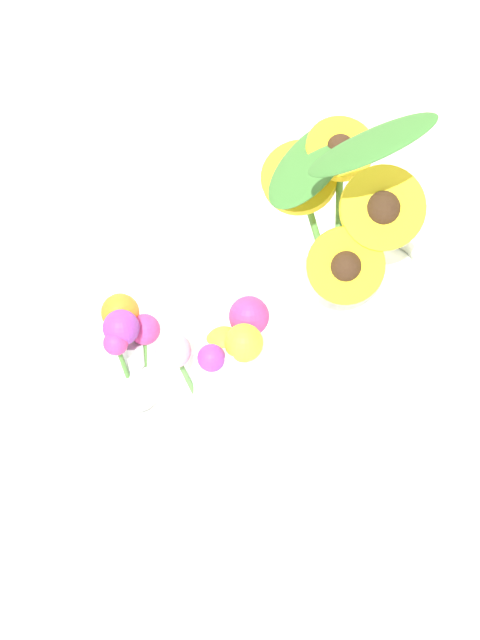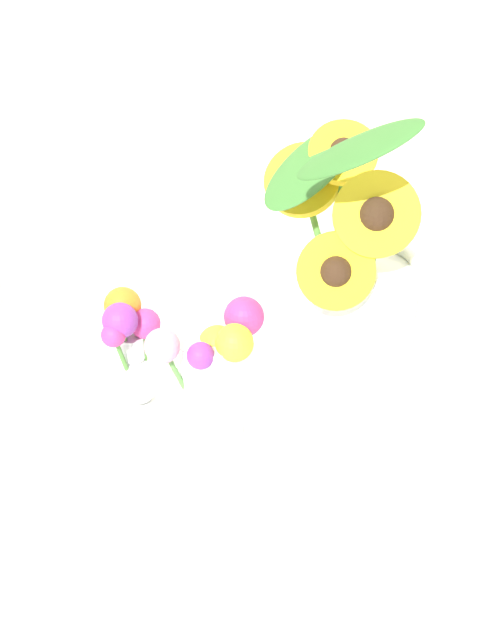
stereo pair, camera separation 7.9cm
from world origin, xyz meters
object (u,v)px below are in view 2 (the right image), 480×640
serving_tray (240,406)px  vase_small_center (213,372)px  mason_jar_sunflowers (355,316)px  vase_bulb_right (130,347)px

serving_tray → vase_small_center: size_ratio=2.99×
mason_jar_sunflowers → vase_bulb_right: (-0.23, 0.02, -0.06)m
mason_jar_sunflowers → vase_bulb_right: 0.24m
mason_jar_sunflowers → serving_tray: bearing=164.9°
vase_small_center → vase_bulb_right: (-0.10, 0.05, -0.01)m
vase_small_center → vase_bulb_right: bearing=151.2°
vase_bulb_right → serving_tray: bearing=5.4°
serving_tray → vase_bulb_right: size_ratio=3.41×
serving_tray → mason_jar_sunflowers: bearing=-15.1°
serving_tray → vase_bulb_right: 0.14m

